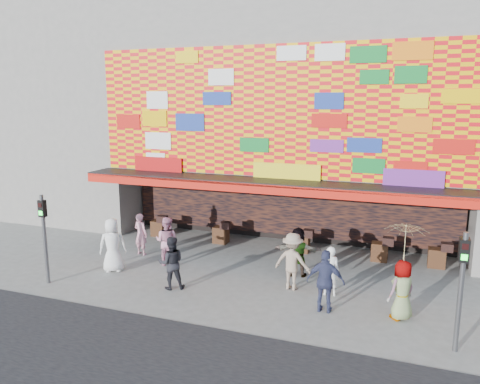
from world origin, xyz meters
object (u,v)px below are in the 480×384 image
at_px(ped_f, 298,252).
at_px(parasol, 405,242).
at_px(signal_right, 462,279).
at_px(ped_e, 326,281).
at_px(signal_left, 44,229).
at_px(ped_g, 402,290).
at_px(ped_a, 113,245).
at_px(ped_c, 171,263).
at_px(ped_h, 330,271).
at_px(ped_b, 141,234).
at_px(ped_d, 292,261).
at_px(ped_i, 167,241).

bearing_deg(ped_f, parasol, 138.85).
bearing_deg(ped_f, signal_right, 134.64).
bearing_deg(ped_e, signal_left, 5.23).
distance_m(ped_e, ped_g, 2.08).
xyz_separation_m(ped_a, parasol, (9.70, -0.36, 1.26)).
xyz_separation_m(ped_c, ped_g, (7.01, 0.31, -0.02)).
bearing_deg(ped_h, signal_left, 4.46).
xyz_separation_m(signal_right, ped_c, (-8.31, 1.03, -1.00)).
height_order(ped_b, ped_h, ped_b).
distance_m(signal_right, ped_d, 5.29).
height_order(signal_right, ped_h, signal_right).
bearing_deg(ped_f, signal_left, 15.72).
bearing_deg(ped_b, ped_g, 179.21).
height_order(ped_b, ped_g, ped_g).
distance_m(signal_left, ped_c, 4.33).
distance_m(ped_c, ped_i, 2.27).
bearing_deg(ped_b, ped_h, -177.70).
relative_size(ped_a, ped_i, 1.06).
height_order(ped_a, ped_g, ped_a).
bearing_deg(parasol, ped_f, 147.80).
relative_size(signal_right, ped_h, 1.89).
bearing_deg(ped_g, signal_left, -36.94).
height_order(ped_b, parasol, parasol).
distance_m(ped_b, ped_e, 8.11).
relative_size(ped_c, ped_e, 0.94).
xyz_separation_m(ped_a, ped_e, (7.64, -0.65, -0.04)).
height_order(ped_f, ped_g, ped_f).
xyz_separation_m(ped_e, ped_g, (2.06, 0.29, -0.08)).
bearing_deg(ped_g, ped_a, -45.93).
bearing_deg(ped_f, ped_b, -9.89).
bearing_deg(ped_h, signal_right, 136.97).
xyz_separation_m(ped_b, ped_c, (2.75, -2.59, 0.04)).
bearing_deg(ped_a, ped_g, 146.51).
distance_m(ped_a, ped_b, 1.92).
relative_size(ped_f, parasol, 0.87).
bearing_deg(signal_left, ped_e, 6.60).
xyz_separation_m(signal_right, ped_e, (-3.37, 1.04, -0.94)).
bearing_deg(signal_left, ped_g, 6.85).
height_order(ped_d, ped_h, ped_d).
height_order(ped_c, ped_h, ped_c).
bearing_deg(ped_h, ped_e, 83.78).
distance_m(ped_h, parasol, 2.73).
relative_size(signal_left, ped_c, 1.73).
bearing_deg(signal_left, parasol, 6.85).
height_order(ped_i, parasol, parasol).
bearing_deg(ped_e, ped_f, -61.87).
relative_size(signal_right, ped_b, 1.81).
bearing_deg(ped_d, ped_c, 27.61).
bearing_deg(signal_left, signal_right, 0.00).
bearing_deg(ped_h, ped_c, 4.51).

